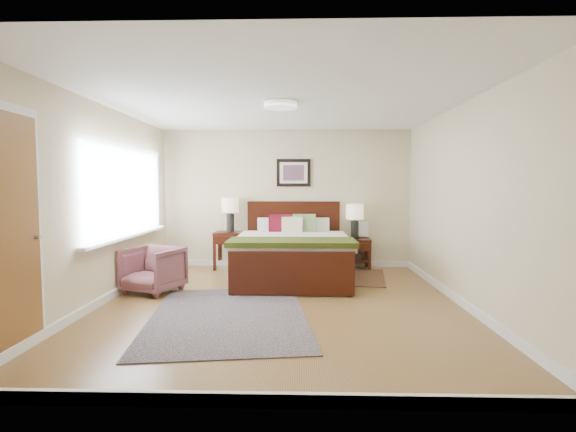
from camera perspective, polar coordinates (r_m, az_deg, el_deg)
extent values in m
plane|color=brown|center=(5.36, -0.99, -11.85)|extent=(5.00, 5.00, 0.00)
cube|color=beige|center=(7.66, -0.17, 2.40)|extent=(4.50, 0.04, 2.50)
cube|color=beige|center=(2.67, -3.40, -0.60)|extent=(4.50, 0.04, 2.50)
cube|color=beige|center=(5.72, -24.15, 1.51)|extent=(0.04, 5.00, 2.50)
cube|color=beige|center=(5.54, 22.95, 1.47)|extent=(0.04, 5.00, 2.50)
cube|color=white|center=(5.26, -1.02, 15.36)|extent=(4.50, 5.00, 0.02)
cube|color=silver|center=(6.35, -21.29, 3.15)|extent=(0.02, 2.72, 1.32)
cube|color=silver|center=(6.34, -21.16, 3.15)|extent=(0.01, 2.60, 1.20)
cube|color=silver|center=(6.37, -20.73, -2.52)|extent=(0.10, 2.72, 0.04)
cube|color=silver|center=(4.22, -34.25, -1.78)|extent=(0.01, 1.00, 2.18)
cube|color=brown|center=(4.21, -34.12, -2.33)|extent=(0.01, 0.90, 2.10)
cylinder|color=#999999|center=(4.52, -31.03, -2.47)|extent=(0.04, 0.04, 0.04)
cylinder|color=white|center=(5.25, -1.02, 14.93)|extent=(0.40, 0.40, 0.07)
cylinder|color=beige|center=(5.26, -1.02, 15.31)|extent=(0.44, 0.44, 0.01)
cube|color=#361408|center=(7.66, 0.76, -2.40)|extent=(1.68, 0.06, 1.18)
cube|color=#361408|center=(5.60, 0.45, -7.83)|extent=(1.68, 0.06, 0.59)
cube|color=#361408|center=(6.70, -6.27, -5.70)|extent=(0.06, 2.11, 0.19)
cube|color=#361408|center=(6.68, 7.56, -5.75)|extent=(0.06, 2.11, 0.19)
cube|color=beige|center=(6.62, 0.63, -4.60)|extent=(1.58, 2.09, 0.23)
cube|color=beige|center=(6.50, 0.62, -3.36)|extent=(1.76, 1.86, 0.11)
cube|color=#3B3E12|center=(5.89, 0.52, -3.60)|extent=(1.80, 0.70, 0.07)
cube|color=beige|center=(7.42, -2.11, -1.30)|extent=(0.53, 0.18, 0.27)
cube|color=beige|center=(7.41, 3.59, -1.32)|extent=(0.53, 0.18, 0.27)
cube|color=#540916|center=(7.29, -1.10, -1.06)|extent=(0.41, 0.17, 0.34)
cube|color=#637D48|center=(7.28, 2.21, -1.07)|extent=(0.41, 0.16, 0.34)
cube|color=beige|center=(7.20, 0.55, -1.29)|extent=(0.36, 0.13, 0.29)
cube|color=black|center=(7.63, 0.77, 5.92)|extent=(0.62, 0.03, 0.50)
cube|color=silver|center=(7.61, 0.77, 5.93)|extent=(0.50, 0.01, 0.38)
cube|color=#A52D23|center=(7.60, 0.77, 5.93)|extent=(0.38, 0.01, 0.28)
cube|color=#361408|center=(7.57, -7.87, -2.33)|extent=(0.55, 0.50, 0.05)
cube|color=#361408|center=(7.44, -10.01, -5.00)|extent=(0.05, 0.05, 0.61)
cube|color=#361408|center=(7.36, -6.22, -5.06)|extent=(0.05, 0.05, 0.61)
cube|color=#361408|center=(7.87, -9.37, -4.51)|extent=(0.05, 0.05, 0.61)
cube|color=#361408|center=(7.79, -5.79, -4.56)|extent=(0.05, 0.05, 0.61)
cube|color=#361408|center=(7.35, -8.16, -3.30)|extent=(0.49, 0.03, 0.14)
cube|color=#361408|center=(7.55, 9.09, -3.28)|extent=(0.54, 0.41, 0.05)
cube|color=#361408|center=(7.39, 7.37, -5.51)|extent=(0.05, 0.05, 0.49)
cube|color=#361408|center=(7.45, 11.10, -5.47)|extent=(0.05, 0.05, 0.49)
cube|color=#361408|center=(7.73, 7.11, -5.09)|extent=(0.05, 0.05, 0.49)
cube|color=#361408|center=(7.79, 10.67, -5.06)|extent=(0.05, 0.05, 0.49)
cube|color=#361408|center=(7.37, 9.27, -4.23)|extent=(0.48, 0.03, 0.14)
cube|color=#361408|center=(7.60, 9.06, -6.08)|extent=(0.48, 0.35, 0.03)
cube|color=black|center=(7.60, 9.06, -5.86)|extent=(0.20, 0.25, 0.03)
cube|color=black|center=(7.59, 9.06, -5.60)|extent=(0.20, 0.25, 0.03)
cube|color=black|center=(7.59, 9.07, -5.34)|extent=(0.20, 0.25, 0.03)
cube|color=black|center=(7.58, 9.07, -5.07)|extent=(0.20, 0.25, 0.03)
cube|color=black|center=(7.57, 9.07, -4.81)|extent=(0.20, 0.25, 0.03)
cylinder|color=black|center=(7.55, -7.89, -0.90)|extent=(0.14, 0.14, 0.32)
cylinder|color=black|center=(7.54, -7.90, 0.47)|extent=(0.02, 0.02, 0.06)
cylinder|color=beige|center=(7.53, -7.91, 1.53)|extent=(0.31, 0.31, 0.26)
cylinder|color=black|center=(7.52, 9.11, -1.84)|extent=(0.14, 0.14, 0.32)
cylinder|color=black|center=(7.51, 9.12, -0.48)|extent=(0.02, 0.02, 0.06)
cylinder|color=beige|center=(7.50, 9.13, 0.59)|extent=(0.31, 0.31, 0.26)
imported|color=brown|center=(6.12, -17.99, -7.01)|extent=(0.88, 0.89, 0.63)
cube|color=#0C2040|center=(4.90, -8.16, -13.35)|extent=(2.02, 2.64, 0.01)
cube|color=black|center=(6.93, 9.32, -8.20)|extent=(1.09, 1.46, 0.01)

